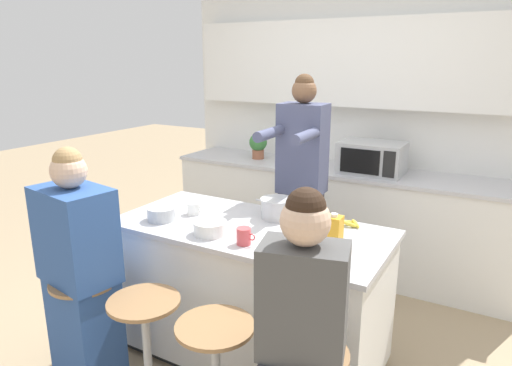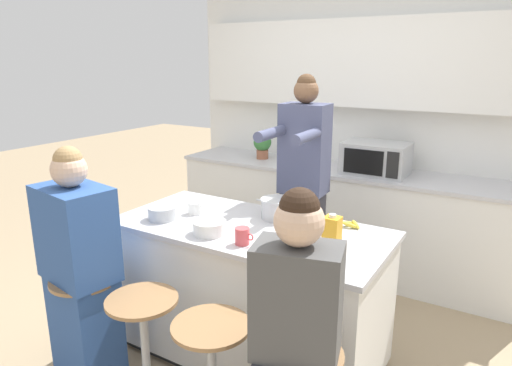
{
  "view_description": "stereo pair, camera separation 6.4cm",
  "coord_description": "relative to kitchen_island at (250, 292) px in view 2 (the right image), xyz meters",
  "views": [
    {
      "loc": [
        1.31,
        -2.21,
        1.86
      ],
      "look_at": [
        0.0,
        0.08,
        1.14
      ],
      "focal_mm": 32.0,
      "sensor_mm": 36.0,
      "label": 1
    },
    {
      "loc": [
        1.36,
        -2.18,
        1.86
      ],
      "look_at": [
        0.0,
        0.08,
        1.14
      ],
      "focal_mm": 32.0,
      "sensor_mm": 36.0,
      "label": 2
    }
  ],
  "objects": [
    {
      "name": "mixing_bowl_steel",
      "position": [
        -0.13,
        -0.22,
        0.48
      ],
      "size": [
        0.19,
        0.19,
        0.08
      ],
      "color": "white",
      "rests_on": "kitchen_island"
    },
    {
      "name": "potted_plant",
      "position": [
        -0.83,
        1.57,
        0.61
      ],
      "size": [
        0.17,
        0.17,
        0.25
      ],
      "color": "#93563D",
      "rests_on": "back_counter"
    },
    {
      "name": "fruit_bowl",
      "position": [
        -0.53,
        -0.18,
        0.48
      ],
      "size": [
        0.17,
        0.17,
        0.08
      ],
      "color": "#B7BABC",
      "rests_on": "kitchen_island"
    },
    {
      "name": "person_seated_near",
      "position": [
        0.66,
        -0.69,
        0.2
      ],
      "size": [
        0.39,
        0.33,
        1.4
      ],
      "rotation": [
        0.0,
        0.0,
        0.25
      ],
      "color": "#333338",
      "rests_on": "ground_plane"
    },
    {
      "name": "ground_plane",
      "position": [
        0.0,
        0.0,
        -0.45
      ],
      "size": [
        16.0,
        16.0,
        0.0
      ],
      "primitive_type": "plane",
      "color": "tan"
    },
    {
      "name": "banana_bunch",
      "position": [
        0.53,
        0.3,
        0.46
      ],
      "size": [
        0.13,
        0.09,
        0.04
      ],
      "color": "yellow",
      "rests_on": "kitchen_island"
    },
    {
      "name": "cooking_pot",
      "position": [
        0.07,
        0.21,
        0.51
      ],
      "size": [
        0.3,
        0.21,
        0.13
      ],
      "color": "#B7BABC",
      "rests_on": "kitchen_island"
    },
    {
      "name": "juice_carton",
      "position": [
        0.56,
        -0.08,
        0.53
      ],
      "size": [
        0.08,
        0.08,
        0.2
      ],
      "color": "gold",
      "rests_on": "kitchen_island"
    },
    {
      "name": "microwave",
      "position": [
        0.29,
        1.54,
        0.61
      ],
      "size": [
        0.52,
        0.38,
        0.26
      ],
      "color": "#B2B5B7",
      "rests_on": "back_counter"
    },
    {
      "name": "coffee_cup_near",
      "position": [
        0.11,
        -0.25,
        0.49
      ],
      "size": [
        0.11,
        0.08,
        0.09
      ],
      "color": "#DB4C51",
      "rests_on": "kitchen_island"
    },
    {
      "name": "coffee_cup_far",
      "position": [
        -0.42,
        0.01,
        0.48
      ],
      "size": [
        0.12,
        0.09,
        0.08
      ],
      "color": "white",
      "rests_on": "kitchen_island"
    },
    {
      "name": "bar_stool_center_left",
      "position": [
        -0.22,
        -0.69,
        -0.08
      ],
      "size": [
        0.38,
        0.38,
        0.68
      ],
      "color": "#997047",
      "rests_on": "ground_plane"
    },
    {
      "name": "bar_stool_leftmost",
      "position": [
        -0.66,
        -0.69,
        -0.08
      ],
      "size": [
        0.38,
        0.38,
        0.68
      ],
      "color": "#997047",
      "rests_on": "ground_plane"
    },
    {
      "name": "person_cooking",
      "position": [
        0.03,
        0.67,
        0.44
      ],
      "size": [
        0.35,
        0.58,
        1.77
      ],
      "rotation": [
        0.0,
        0.0,
        0.05
      ],
      "color": "#383842",
      "rests_on": "ground_plane"
    },
    {
      "name": "person_wrapped_blanket",
      "position": [
        -0.69,
        -0.69,
        0.22
      ],
      "size": [
        0.48,
        0.35,
        1.43
      ],
      "rotation": [
        0.0,
        0.0,
        -0.17
      ],
      "color": "#2D5193",
      "rests_on": "ground_plane"
    },
    {
      "name": "kitchen_island",
      "position": [
        0.0,
        0.0,
        0.0
      ],
      "size": [
        1.66,
        0.79,
        0.89
      ],
      "color": "black",
      "rests_on": "ground_plane"
    },
    {
      "name": "wall_back",
      "position": [
        0.0,
        1.86,
        1.09
      ],
      "size": [
        3.35,
        0.22,
        2.7
      ],
      "color": "silver",
      "rests_on": "ground_plane"
    },
    {
      "name": "back_counter",
      "position": [
        0.0,
        1.57,
        0.01
      ],
      "size": [
        3.11,
        0.61,
        0.92
      ],
      "color": "white",
      "rests_on": "ground_plane"
    }
  ]
}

